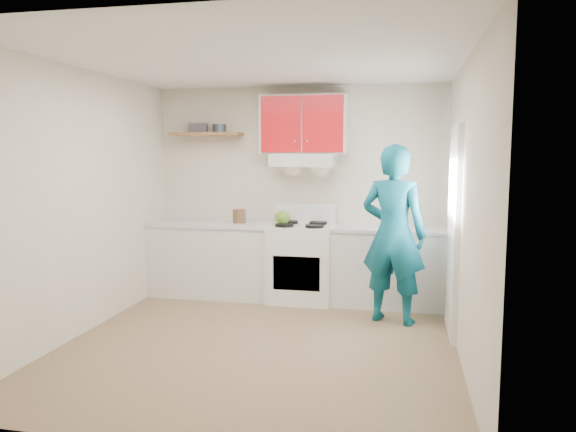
% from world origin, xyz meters
% --- Properties ---
extents(floor, '(3.80, 3.80, 0.00)m').
position_xyz_m(floor, '(0.00, 0.00, 0.00)').
color(floor, brown).
rests_on(floor, ground).
extents(ceiling, '(3.60, 3.80, 0.04)m').
position_xyz_m(ceiling, '(0.00, 0.00, 2.60)').
color(ceiling, white).
rests_on(ceiling, floor).
extents(back_wall, '(3.60, 0.04, 2.60)m').
position_xyz_m(back_wall, '(0.00, 1.90, 1.30)').
color(back_wall, beige).
rests_on(back_wall, floor).
extents(front_wall, '(3.60, 0.04, 2.60)m').
position_xyz_m(front_wall, '(0.00, -1.90, 1.30)').
color(front_wall, beige).
rests_on(front_wall, floor).
extents(left_wall, '(0.04, 3.80, 2.60)m').
position_xyz_m(left_wall, '(-1.80, 0.00, 1.30)').
color(left_wall, beige).
rests_on(left_wall, floor).
extents(right_wall, '(0.04, 3.80, 2.60)m').
position_xyz_m(right_wall, '(1.80, 0.00, 1.30)').
color(right_wall, beige).
rests_on(right_wall, floor).
extents(door, '(0.05, 0.85, 2.05)m').
position_xyz_m(door, '(1.78, 0.70, 1.02)').
color(door, white).
rests_on(door, floor).
extents(door_glass, '(0.01, 0.55, 0.95)m').
position_xyz_m(door_glass, '(1.75, 0.70, 1.45)').
color(door_glass, white).
rests_on(door_glass, door).
extents(counter_left, '(1.52, 0.60, 0.90)m').
position_xyz_m(counter_left, '(-1.04, 1.60, 0.45)').
color(counter_left, silver).
rests_on(counter_left, floor).
extents(counter_right, '(1.32, 0.60, 0.90)m').
position_xyz_m(counter_right, '(1.14, 1.60, 0.45)').
color(counter_right, silver).
rests_on(counter_right, floor).
extents(stove, '(0.76, 0.65, 0.92)m').
position_xyz_m(stove, '(0.10, 1.57, 0.46)').
color(stove, white).
rests_on(stove, floor).
extents(range_hood, '(0.76, 0.44, 0.15)m').
position_xyz_m(range_hood, '(0.10, 1.68, 1.70)').
color(range_hood, silver).
rests_on(range_hood, back_wall).
extents(upper_cabinets, '(1.02, 0.33, 0.70)m').
position_xyz_m(upper_cabinets, '(0.10, 1.73, 2.12)').
color(upper_cabinets, red).
rests_on(upper_cabinets, back_wall).
extents(shelf, '(0.90, 0.30, 0.04)m').
position_xyz_m(shelf, '(-1.15, 1.75, 2.02)').
color(shelf, brown).
rests_on(shelf, back_wall).
extents(books, '(0.26, 0.21, 0.12)m').
position_xyz_m(books, '(-1.26, 1.76, 2.10)').
color(books, '#3D373E').
rests_on(books, shelf).
extents(tin, '(0.17, 0.17, 0.10)m').
position_xyz_m(tin, '(-0.98, 1.75, 2.09)').
color(tin, '#333D4C').
rests_on(tin, shelf).
extents(kettle, '(0.22, 0.22, 0.17)m').
position_xyz_m(kettle, '(-0.14, 1.63, 1.00)').
color(kettle, '#588224').
rests_on(kettle, stove).
extents(crock, '(0.18, 0.18, 0.19)m').
position_xyz_m(crock, '(-0.69, 1.63, 1.00)').
color(crock, '#513823').
rests_on(crock, counter_left).
extents(cutting_board, '(0.34, 0.26, 0.02)m').
position_xyz_m(cutting_board, '(1.09, 1.61, 0.91)').
color(cutting_board, olive).
rests_on(cutting_board, counter_right).
extents(silicone_mat, '(0.36, 0.32, 0.01)m').
position_xyz_m(silicone_mat, '(1.50, 1.54, 0.90)').
color(silicone_mat, red).
rests_on(silicone_mat, counter_right).
extents(person, '(0.78, 0.62, 1.88)m').
position_xyz_m(person, '(1.20, 0.94, 0.94)').
color(person, '#0C596E').
rests_on(person, floor).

